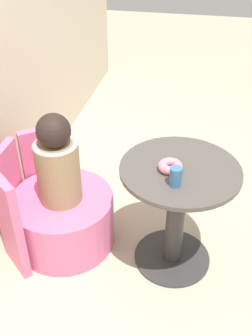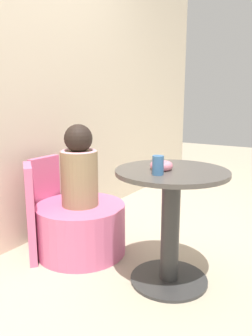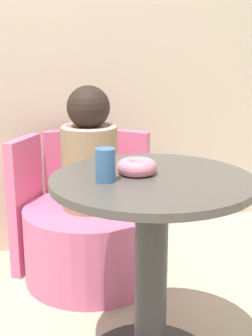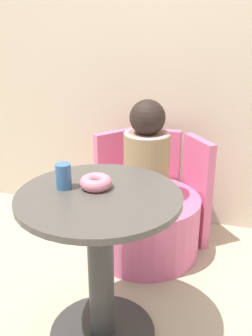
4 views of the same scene
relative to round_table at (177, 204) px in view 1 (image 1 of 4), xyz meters
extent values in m
plane|color=#B7A88E|center=(-0.07, 0.04, -0.44)|extent=(12.00, 12.00, 0.00)
cylinder|color=#333333|center=(0.00, 0.00, -0.43)|extent=(0.46, 0.46, 0.02)
cylinder|color=#333333|center=(0.00, 0.00, -0.10)|extent=(0.11, 0.11, 0.64)
cylinder|color=#4C4742|center=(0.00, 0.00, 0.23)|extent=(0.64, 0.64, 0.02)
cylinder|color=#DB6693|center=(0.02, 0.69, -0.26)|extent=(0.63, 0.63, 0.35)
cube|color=#DB6693|center=(0.02, 1.03, -0.11)|extent=(0.27, 0.05, 0.66)
cube|color=#DB6693|center=(0.28, 0.91, -0.11)|extent=(0.21, 0.24, 0.66)
cube|color=#DB6693|center=(-0.24, 0.91, -0.11)|extent=(0.21, 0.24, 0.66)
cylinder|color=#937A56|center=(0.02, 0.69, 0.10)|extent=(0.25, 0.25, 0.38)
torus|color=pink|center=(0.02, 0.69, 0.28)|extent=(0.25, 0.25, 0.04)
sphere|color=black|center=(0.02, 0.69, 0.38)|extent=(0.19, 0.19, 0.19)
torus|color=pink|center=(-0.03, 0.05, 0.27)|extent=(0.13, 0.13, 0.05)
cylinder|color=#386699|center=(-0.15, 0.01, 0.30)|extent=(0.06, 0.06, 0.10)
camera|label=1|loc=(-1.69, -0.07, 1.43)|focal=42.00mm
camera|label=2|loc=(-1.66, -0.74, 0.64)|focal=35.00mm
camera|label=3|loc=(-0.60, -1.26, 0.65)|focal=50.00mm
camera|label=4|loc=(0.49, -1.26, 0.89)|focal=42.00mm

